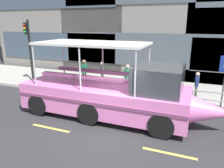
# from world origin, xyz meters

# --- Properties ---
(ground_plane) EXTENTS (120.00, 120.00, 0.00)m
(ground_plane) POSITION_xyz_m (0.00, 0.00, 0.00)
(ground_plane) COLOR #2B2B2D
(sidewalk) EXTENTS (32.00, 4.80, 0.18)m
(sidewalk) POSITION_xyz_m (0.00, 5.60, 0.09)
(sidewalk) COLOR #99968E
(sidewalk) RESTS_ON ground_plane
(curb_edge) EXTENTS (32.00, 0.18, 0.18)m
(curb_edge) POSITION_xyz_m (0.00, 3.11, 0.09)
(curb_edge) COLOR #B2ADA3
(curb_edge) RESTS_ON ground_plane
(lane_centreline) EXTENTS (25.80, 0.12, 0.01)m
(lane_centreline) POSITION_xyz_m (-0.00, -0.97, 0.00)
(lane_centreline) COLOR #DBD64C
(lane_centreline) RESTS_ON ground_plane
(curb_guardrail) EXTENTS (10.68, 0.09, 0.83)m
(curb_guardrail) POSITION_xyz_m (-0.63, 3.45, 0.74)
(curb_guardrail) COLOR gray
(curb_guardrail) RESTS_ON sidewalk
(traffic_light_pole) EXTENTS (0.24, 0.46, 4.22)m
(traffic_light_pole) POSITION_xyz_m (-7.65, 3.98, 2.73)
(traffic_light_pole) COLOR black
(traffic_light_pole) RESTS_ON sidewalk
(duck_tour_boat) EXTENTS (9.47, 2.67, 3.37)m
(duck_tour_boat) POSITION_xyz_m (-0.36, 1.13, 1.09)
(duck_tour_boat) COLOR pink
(duck_tour_boat) RESTS_ON ground_plane
(pedestrian_near_bow) EXTENTS (0.21, 0.43, 1.51)m
(pedestrian_near_bow) POSITION_xyz_m (3.04, 4.46, 1.09)
(pedestrian_near_bow) COLOR #47423D
(pedestrian_near_bow) RESTS_ON sidewalk
(pedestrian_mid_left) EXTENTS (0.33, 0.38, 1.61)m
(pedestrian_mid_left) POSITION_xyz_m (-0.88, 4.57, 1.15)
(pedestrian_mid_left) COLOR #47423D
(pedestrian_mid_left) RESTS_ON sidewalk
(pedestrian_mid_right) EXTENTS (0.31, 0.41, 1.62)m
(pedestrian_mid_right) POSITION_xyz_m (-2.68, 4.85, 1.16)
(pedestrian_mid_right) COLOR #47423D
(pedestrian_mid_right) RESTS_ON sidewalk
(pedestrian_near_stern) EXTENTS (0.49, 0.23, 1.71)m
(pedestrian_near_stern) POSITION_xyz_m (-3.88, 4.64, 1.21)
(pedestrian_near_stern) COLOR black
(pedestrian_near_stern) RESTS_ON sidewalk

